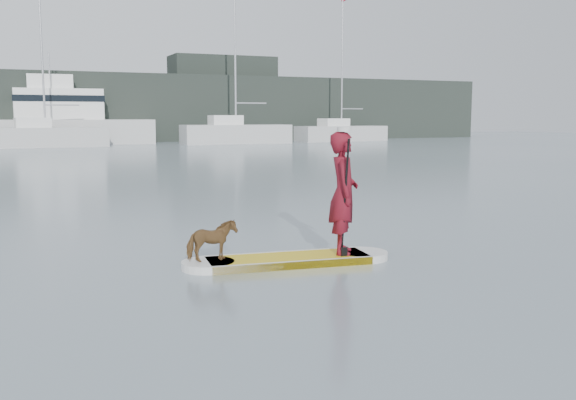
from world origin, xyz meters
name	(u,v)px	position (x,y,z in m)	size (l,w,h in m)	color
ground	(171,331)	(0.00, 0.00, 0.00)	(140.00, 140.00, 0.00)	slate
paddleboard	(288,260)	(2.40, 2.38, 0.06)	(3.28, 1.12, 0.12)	gold
paddler	(343,193)	(3.30, 2.26, 1.08)	(0.70, 0.46, 1.92)	maroon
white_cap	(344,129)	(3.30, 2.26, 2.07)	(0.22, 0.22, 0.07)	silver
dog	(212,241)	(1.22, 2.53, 0.43)	(0.33, 0.73, 0.62)	brown
paddle	(345,213)	(3.21, 2.03, 0.80)	(0.10, 0.30, 2.00)	black
sailboat_d	(45,135)	(1.03, 44.15, 0.91)	(8.84, 3.30, 12.78)	silver
sailboat_e	(235,132)	(15.87, 44.25, 0.93)	(9.02, 3.17, 12.97)	silver
sailboat_f	(341,132)	(26.59, 45.70, 0.87)	(8.86, 3.37, 12.96)	silver
motor_yacht_a	(68,119)	(3.10, 48.38, 2.06)	(12.33, 4.20, 7.32)	silver
shore_mass	(25,108)	(0.00, 53.00, 3.00)	(90.00, 6.00, 6.00)	black
shore_building_east	(223,98)	(18.00, 54.00, 4.00)	(10.00, 4.00, 8.00)	black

